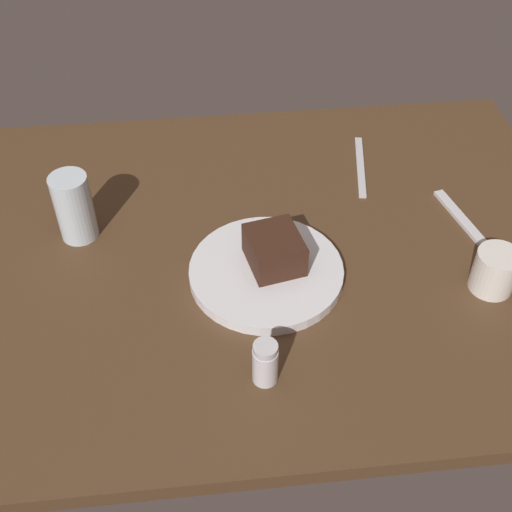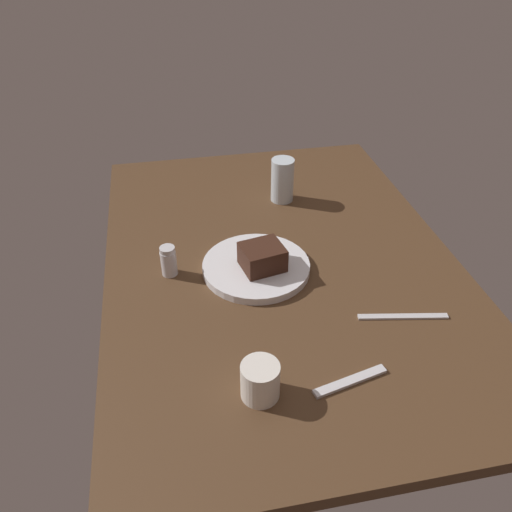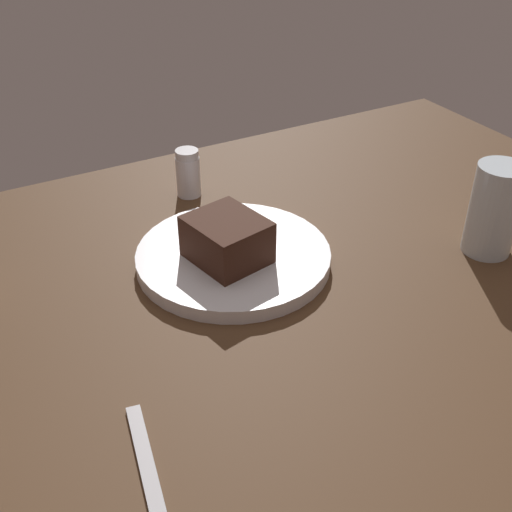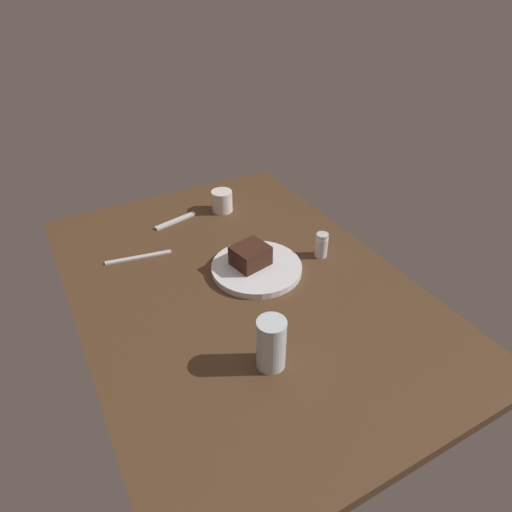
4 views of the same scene
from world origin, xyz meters
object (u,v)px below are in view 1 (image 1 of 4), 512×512
(water_glass, at_px, (74,207))
(coffee_cup, at_px, (495,271))
(dessert_plate, at_px, (266,272))
(salt_shaker, at_px, (265,363))
(chocolate_cake_slice, at_px, (274,250))
(dessert_spoon, at_px, (460,217))
(butter_knife, at_px, (360,166))

(water_glass, bearing_deg, coffee_cup, 163.47)
(dessert_plate, height_order, water_glass, water_glass)
(salt_shaker, height_order, water_glass, water_glass)
(chocolate_cake_slice, relative_size, dessert_spoon, 0.62)
(water_glass, xyz_separation_m, butter_knife, (-0.53, -0.14, -0.06))
(water_glass, relative_size, butter_knife, 0.65)
(dessert_spoon, bearing_deg, salt_shaker, 114.89)
(butter_knife, bearing_deg, chocolate_cake_slice, -28.12)
(salt_shaker, bearing_deg, water_glass, -49.63)
(dessert_plate, xyz_separation_m, salt_shaker, (0.03, 0.20, 0.03))
(dessert_plate, height_order, butter_knife, dessert_plate)
(chocolate_cake_slice, distance_m, water_glass, 0.35)
(chocolate_cake_slice, height_order, water_glass, water_glass)
(salt_shaker, distance_m, coffee_cup, 0.41)
(chocolate_cake_slice, bearing_deg, dessert_spoon, -165.05)
(butter_knife, bearing_deg, dessert_spoon, 50.69)
(water_glass, bearing_deg, salt_shaker, 130.37)
(dessert_spoon, bearing_deg, chocolate_cake_slice, 91.71)
(water_glass, relative_size, dessert_spoon, 0.83)
(chocolate_cake_slice, height_order, butter_knife, chocolate_cake_slice)
(salt_shaker, distance_m, water_glass, 0.44)
(chocolate_cake_slice, relative_size, butter_knife, 0.49)
(coffee_cup, bearing_deg, salt_shaker, 19.79)
(coffee_cup, bearing_deg, butter_knife, -67.56)
(dessert_spoon, bearing_deg, butter_knife, 27.43)
(chocolate_cake_slice, bearing_deg, salt_shaker, 79.33)
(water_glass, bearing_deg, dessert_spoon, 177.35)
(water_glass, distance_m, coffee_cup, 0.70)
(water_glass, bearing_deg, dessert_plate, 156.41)
(chocolate_cake_slice, distance_m, coffee_cup, 0.35)
(coffee_cup, xyz_separation_m, butter_knife, (0.14, -0.34, -0.03))
(dessert_spoon, relative_size, butter_knife, 0.79)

